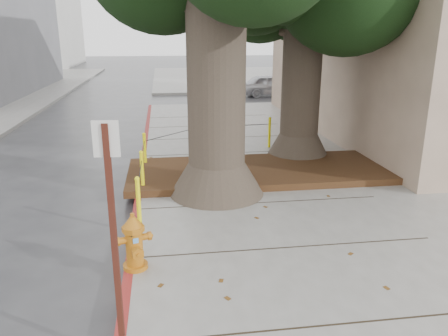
# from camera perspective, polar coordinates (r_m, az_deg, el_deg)

# --- Properties ---
(ground) EXTENTS (140.00, 140.00, 0.00)m
(ground) POSITION_cam_1_polar(r_m,az_deg,el_deg) (7.26, 4.19, -11.63)
(ground) COLOR #28282B
(ground) RESTS_ON ground
(sidewalk_far) EXTENTS (16.00, 20.00, 0.15)m
(sidewalk_far) POSITION_cam_1_polar(r_m,az_deg,el_deg) (37.12, 3.54, 11.79)
(sidewalk_far) COLOR slate
(sidewalk_far) RESTS_ON ground
(curb_red) EXTENTS (0.14, 26.00, 0.16)m
(curb_red) POSITION_cam_1_polar(r_m,az_deg,el_deg) (9.38, -11.17, -4.58)
(curb_red) COLOR maroon
(curb_red) RESTS_ON ground
(planter_bed) EXTENTS (6.40, 2.60, 0.16)m
(planter_bed) POSITION_cam_1_polar(r_m,az_deg,el_deg) (10.87, 4.55, -0.38)
(planter_bed) COLOR black
(planter_bed) RESTS_ON sidewalk_main
(building_side_white) EXTENTS (10.00, 10.00, 9.00)m
(building_side_white) POSITION_cam_1_polar(r_m,az_deg,el_deg) (36.63, 21.34, 17.58)
(building_side_white) COLOR silver
(building_side_white) RESTS_ON ground
(building_side_grey) EXTENTS (12.00, 14.00, 12.00)m
(building_side_grey) POSITION_cam_1_polar(r_m,az_deg,el_deg) (44.89, 24.78, 18.84)
(building_side_grey) COLOR slate
(building_side_grey) RESTS_ON ground
(bollard_ring) EXTENTS (3.79, 5.39, 0.95)m
(bollard_ring) POSITION_cam_1_polar(r_m,az_deg,el_deg) (10.97, -4.99, 2.13)
(bollard_ring) COLOR #FEF10E
(bollard_ring) RESTS_ON sidewalk_main
(fire_hydrant) EXTENTS (0.47, 0.45, 0.88)m
(fire_hydrant) POSITION_cam_1_polar(r_m,az_deg,el_deg) (6.60, -11.66, -9.45)
(fire_hydrant) COLOR #C16D13
(fire_hydrant) RESTS_ON sidewalk_main
(signpost) EXTENTS (0.25, 0.07, 2.56)m
(signpost) POSITION_cam_1_polar(r_m,az_deg,el_deg) (4.59, -14.26, -7.73)
(signpost) COLOR #471911
(signpost) RESTS_ON sidewalk_main
(car_silver) EXTENTS (3.70, 1.49, 1.26)m
(car_silver) POSITION_cam_1_polar(r_m,az_deg,el_deg) (25.97, 6.17, 10.68)
(car_silver) COLOR #B5B6BB
(car_silver) RESTS_ON ground
(car_red) EXTENTS (3.80, 1.53, 1.23)m
(car_red) POSITION_cam_1_polar(r_m,az_deg,el_deg) (27.13, 16.17, 10.36)
(car_red) COLOR #9B200E
(car_red) RESTS_ON ground
(car_dark) EXTENTS (1.81, 3.76, 1.06)m
(car_dark) POSITION_cam_1_polar(r_m,az_deg,el_deg) (27.59, -27.12, 9.10)
(car_dark) COLOR black
(car_dark) RESTS_ON ground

